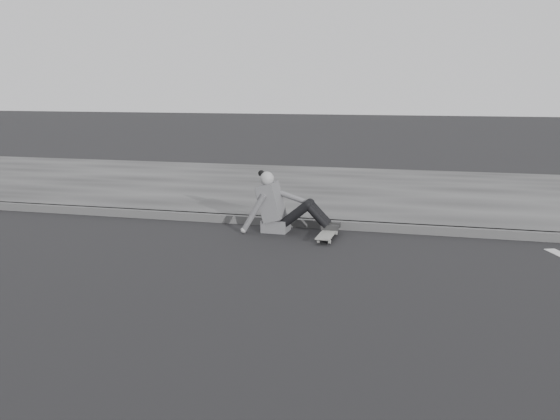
% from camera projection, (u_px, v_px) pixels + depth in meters
% --- Properties ---
extents(ground, '(80.00, 80.00, 0.00)m').
position_uv_depth(ground, '(427.00, 291.00, 6.32)').
color(ground, black).
rests_on(ground, ground).
extents(curb, '(24.00, 0.16, 0.12)m').
position_uv_depth(curb, '(433.00, 230.00, 8.76)').
color(curb, '#464646').
rests_on(curb, ground).
extents(sidewalk, '(24.00, 6.00, 0.12)m').
position_uv_depth(sidewalk, '(437.00, 195.00, 11.62)').
color(sidewalk, '#3D3D3D').
rests_on(sidewalk, ground).
extents(skateboard, '(0.20, 0.78, 0.09)m').
position_uv_depth(skateboard, '(328.00, 234.00, 8.49)').
color(skateboard, '#9D9D97').
rests_on(skateboard, ground).
extents(seated_woman, '(1.38, 0.46, 0.88)m').
position_uv_depth(seated_woman, '(280.00, 207.00, 8.86)').
color(seated_woman, '#555557').
rests_on(seated_woman, ground).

